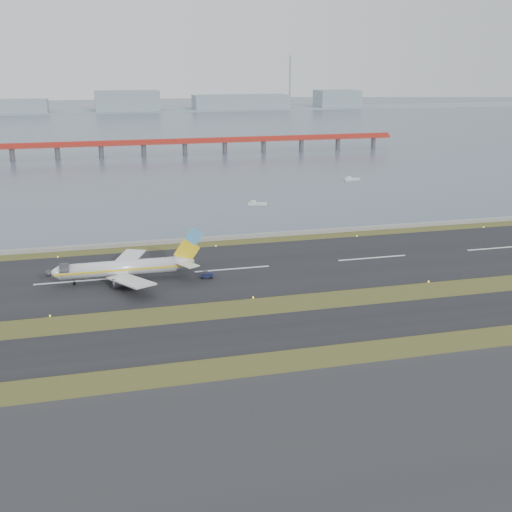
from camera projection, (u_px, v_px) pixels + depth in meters
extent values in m
plane|color=#3E4C1B|center=(261.00, 310.00, 141.39)|extent=(1000.00, 1000.00, 0.00)
cube|color=#2A2A2C|center=(362.00, 450.00, 90.41)|extent=(1000.00, 50.00, 0.10)
cube|color=black|center=(277.00, 331.00, 130.26)|extent=(1000.00, 18.00, 0.10)
cube|color=black|center=(232.00, 269.00, 169.18)|extent=(1000.00, 45.00, 0.10)
cube|color=gray|center=(211.00, 239.00, 196.85)|extent=(1000.00, 2.50, 1.00)
cube|color=#4C596D|center=(128.00, 124.00, 567.69)|extent=(1400.00, 800.00, 1.30)
cube|color=#AB281D|center=(185.00, 142.00, 375.68)|extent=(260.00, 5.00, 1.60)
cube|color=#AB281D|center=(185.00, 139.00, 375.24)|extent=(260.00, 0.40, 1.40)
cylinder|color=#4C4C51|center=(12.00, 155.00, 354.05)|extent=(2.80, 2.80, 7.00)
cylinder|color=#4C4C51|center=(185.00, 150.00, 376.98)|extent=(2.80, 2.80, 7.00)
cylinder|color=#4C4C51|center=(338.00, 145.00, 399.92)|extent=(2.80, 2.80, 7.00)
cube|color=#8898A0|center=(119.00, 111.00, 715.96)|extent=(1400.00, 80.00, 1.00)
cube|color=#8898A0|center=(4.00, 106.00, 685.26)|extent=(90.00, 35.00, 14.00)
cube|color=#8898A0|center=(127.00, 101.00, 715.16)|extent=(70.00, 35.00, 22.00)
cube|color=#8898A0|center=(241.00, 102.00, 747.09)|extent=(110.00, 35.00, 16.00)
cube|color=#8898A0|center=(337.00, 99.00, 775.18)|extent=(50.00, 35.00, 20.00)
cylinder|color=#8898A0|center=(290.00, 82.00, 755.04)|extent=(1.80, 1.80, 60.00)
cylinder|color=white|center=(119.00, 268.00, 158.85)|extent=(28.00, 3.80, 3.80)
cone|color=white|center=(54.00, 273.00, 155.12)|extent=(3.20, 3.80, 3.80)
cone|color=white|center=(184.00, 262.00, 162.63)|extent=(5.00, 3.80, 3.80)
cube|color=yellow|center=(120.00, 270.00, 157.07)|extent=(31.00, 0.06, 0.45)
cube|color=yellow|center=(119.00, 266.00, 160.63)|extent=(31.00, 0.06, 0.45)
cube|color=white|center=(131.00, 281.00, 151.70)|extent=(11.31, 15.89, 1.66)
cube|color=white|center=(126.00, 260.00, 167.45)|extent=(11.31, 15.89, 1.66)
cylinder|color=#343439|center=(123.00, 283.00, 153.96)|extent=(4.20, 2.10, 2.10)
cylinder|color=#343439|center=(120.00, 268.00, 165.08)|extent=(4.20, 2.10, 2.10)
cube|color=yellow|center=(187.00, 251.00, 161.98)|extent=(6.80, 0.35, 6.85)
cube|color=#4FA4E2|center=(194.00, 236.00, 161.36)|extent=(4.85, 0.37, 4.90)
cube|color=white|center=(188.00, 265.00, 159.04)|extent=(5.64, 6.80, 0.22)
cube|color=white|center=(183.00, 256.00, 166.08)|extent=(5.64, 6.80, 0.22)
cylinder|color=black|center=(74.00, 283.00, 157.11)|extent=(0.80, 0.28, 0.80)
cylinder|color=black|center=(127.00, 282.00, 157.47)|extent=(1.00, 0.38, 1.00)
cylinder|color=black|center=(125.00, 275.00, 162.66)|extent=(1.00, 0.38, 1.00)
cube|color=#131735|center=(207.00, 275.00, 161.97)|extent=(3.37, 2.23, 1.18)
cube|color=#343439|center=(205.00, 272.00, 161.71)|extent=(1.59, 1.67, 0.69)
cylinder|color=black|center=(203.00, 278.00, 161.28)|extent=(0.72, 0.40, 0.69)
cylinder|color=black|center=(202.00, 276.00, 162.78)|extent=(0.72, 0.40, 0.69)
cylinder|color=black|center=(211.00, 278.00, 161.48)|extent=(0.72, 0.40, 0.69)
cylinder|color=black|center=(211.00, 276.00, 162.97)|extent=(0.72, 0.40, 0.69)
cube|color=silver|center=(258.00, 204.00, 245.22)|extent=(7.58, 4.03, 0.93)
cube|color=silver|center=(253.00, 202.00, 244.99)|extent=(2.42, 2.13, 0.93)
cube|color=silver|center=(352.00, 179.00, 296.51)|extent=(7.78, 3.06, 0.98)
cube|color=silver|center=(349.00, 178.00, 295.73)|extent=(2.32, 1.92, 0.98)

